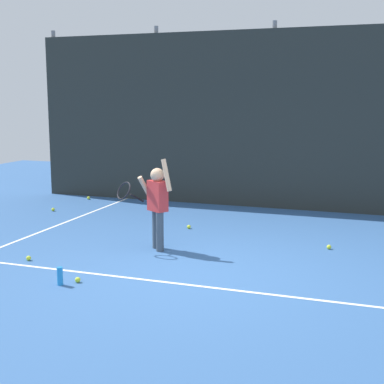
# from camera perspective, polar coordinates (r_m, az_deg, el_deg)

# --- Properties ---
(ground_plane) EXTENTS (20.00, 20.00, 0.00)m
(ground_plane) POSITION_cam_1_polar(r_m,az_deg,el_deg) (7.19, 0.80, -8.17)
(ground_plane) COLOR #335B93
(court_line_baseline) EXTENTS (9.00, 0.05, 0.00)m
(court_line_baseline) POSITION_cam_1_polar(r_m,az_deg,el_deg) (6.72, -0.66, -9.46)
(court_line_baseline) COLOR white
(court_line_baseline) RESTS_ON ground
(court_line_sideline) EXTENTS (0.05, 9.00, 0.00)m
(court_line_sideline) POSITION_cam_1_polar(r_m,az_deg,el_deg) (9.46, -15.75, -4.14)
(court_line_sideline) COLOR white
(court_line_sideline) RESTS_ON ground
(back_fence_windscreen) EXTENTS (10.21, 0.08, 3.51)m
(back_fence_windscreen) POSITION_cam_1_polar(r_m,az_deg,el_deg) (11.15, 8.18, 7.28)
(back_fence_windscreen) COLOR #282D2B
(back_fence_windscreen) RESTS_ON ground
(fence_post_0) EXTENTS (0.09, 0.09, 3.66)m
(fence_post_0) POSITION_cam_1_polar(r_m,az_deg,el_deg) (13.10, -13.72, 7.78)
(fence_post_0) COLOR slate
(fence_post_0) RESTS_ON ground
(fence_post_1) EXTENTS (0.09, 0.09, 3.66)m
(fence_post_1) POSITION_cam_1_polar(r_m,az_deg,el_deg) (11.94, -3.60, 7.88)
(fence_post_1) COLOR slate
(fence_post_1) RESTS_ON ground
(fence_post_2) EXTENTS (0.09, 0.09, 3.66)m
(fence_post_2) POSITION_cam_1_polar(r_m,az_deg,el_deg) (11.20, 8.25, 7.68)
(fence_post_2) COLOR slate
(fence_post_2) RESTS_ON ground
(tennis_player) EXTENTS (0.88, 0.53, 1.35)m
(tennis_player) POSITION_cam_1_polar(r_m,az_deg,el_deg) (8.04, -3.70, -0.92)
(tennis_player) COLOR #3F4C59
(tennis_player) RESTS_ON ground
(water_bottle) EXTENTS (0.07, 0.07, 0.22)m
(water_bottle) POSITION_cam_1_polar(r_m,az_deg,el_deg) (6.85, -13.38, -8.39)
(water_bottle) COLOR #268CD8
(water_bottle) RESTS_ON ground
(tennis_ball_1) EXTENTS (0.07, 0.07, 0.07)m
(tennis_ball_1) POSITION_cam_1_polar(r_m,az_deg,el_deg) (8.45, 13.87, -5.49)
(tennis_ball_1) COLOR #CCE033
(tennis_ball_1) RESTS_ON ground
(tennis_ball_2) EXTENTS (0.07, 0.07, 0.07)m
(tennis_ball_2) POSITION_cam_1_polar(r_m,az_deg,el_deg) (6.92, -11.64, -8.81)
(tennis_ball_2) COLOR #CCE033
(tennis_ball_2) RESTS_ON ground
(tennis_ball_3) EXTENTS (0.07, 0.07, 0.07)m
(tennis_ball_3) POSITION_cam_1_polar(r_m,az_deg,el_deg) (9.45, -0.32, -3.59)
(tennis_ball_3) COLOR #CCE033
(tennis_ball_3) RESTS_ON ground
(tennis_ball_4) EXTENTS (0.07, 0.07, 0.07)m
(tennis_ball_4) POSITION_cam_1_polar(r_m,az_deg,el_deg) (7.97, -16.41, -6.52)
(tennis_ball_4) COLOR #CCE033
(tennis_ball_4) RESTS_ON ground
(tennis_ball_6) EXTENTS (0.07, 0.07, 0.07)m
(tennis_ball_6) POSITION_cam_1_polar(r_m,az_deg,el_deg) (11.23, -14.05, -1.75)
(tennis_ball_6) COLOR #CCE033
(tennis_ball_6) RESTS_ON ground
(tennis_ball_8) EXTENTS (0.07, 0.07, 0.07)m
(tennis_ball_8) POSITION_cam_1_polar(r_m,az_deg,el_deg) (12.35, -10.57, -0.60)
(tennis_ball_8) COLOR #CCE033
(tennis_ball_8) RESTS_ON ground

